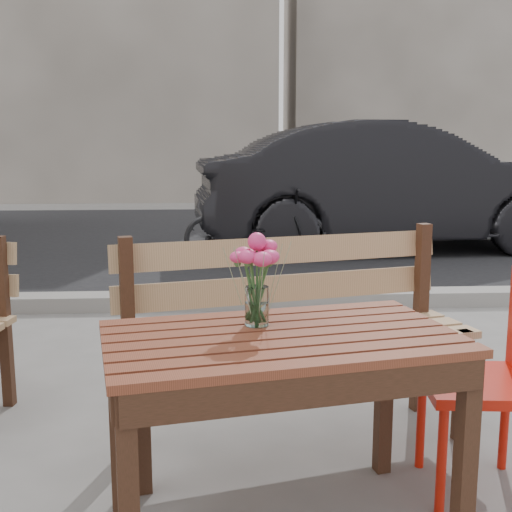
{
  "coord_description": "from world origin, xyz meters",
  "views": [
    {
      "loc": [
        -0.37,
        -2.05,
        1.3
      ],
      "look_at": [
        -0.24,
        0.09,
        0.93
      ],
      "focal_mm": 45.0,
      "sensor_mm": 36.0,
      "label": 1
    }
  ],
  "objects": [
    {
      "name": "bicycle",
      "position": [
        0.05,
        4.97,
        0.42
      ],
      "size": [
        1.61,
        0.58,
        0.84
      ],
      "primitive_type": "imported",
      "rotation": [
        0.0,
        0.0,
        1.59
      ],
      "color": "black",
      "rests_on": "ground"
    },
    {
      "name": "main_vase",
      "position": [
        -0.24,
        0.04,
        0.89
      ],
      "size": [
        0.17,
        0.17,
        0.32
      ],
      "color": "white",
      "rests_on": "main_table"
    },
    {
      "name": "main_table",
      "position": [
        -0.17,
        -0.06,
        0.58
      ],
      "size": [
        1.24,
        0.88,
        0.7
      ],
      "rotation": [
        0.0,
        0.0,
        0.21
      ],
      "color": "brown",
      "rests_on": "ground"
    },
    {
      "name": "red_chair",
      "position": [
        0.67,
        0.15,
        0.48
      ],
      "size": [
        0.45,
        0.45,
        0.83
      ],
      "rotation": [
        0.0,
        0.0,
        -1.67
      ],
      "color": "red",
      "rests_on": "ground"
    },
    {
      "name": "backdrop_buildings",
      "position": [
        0.17,
        14.4,
        3.6
      ],
      "size": [
        15.5,
        4.0,
        8.0
      ],
      "color": "slate",
      "rests_on": "ground"
    },
    {
      "name": "main_bench",
      "position": [
        -0.05,
        0.65,
        0.58
      ],
      "size": [
        1.6,
        0.83,
        0.95
      ],
      "rotation": [
        0.0,
        0.0,
        0.26
      ],
      "color": "#A47F55",
      "rests_on": "ground"
    },
    {
      "name": "parked_car",
      "position": [
        1.76,
        5.84,
        0.79
      ],
      "size": [
        4.9,
        2.08,
        1.57
      ],
      "primitive_type": "imported",
      "rotation": [
        0.0,
        0.0,
        1.66
      ],
      "color": "black",
      "rests_on": "ground"
    },
    {
      "name": "street",
      "position": [
        0.0,
        5.06,
        0.03
      ],
      "size": [
        30.0,
        8.12,
        0.12
      ],
      "color": "black",
      "rests_on": "ground"
    }
  ]
}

